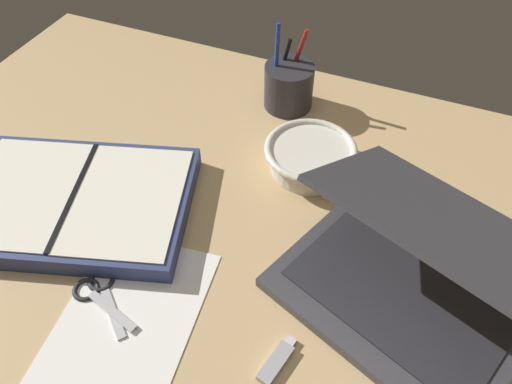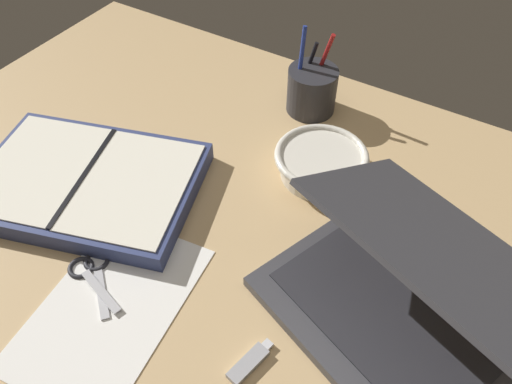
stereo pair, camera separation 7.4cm
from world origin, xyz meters
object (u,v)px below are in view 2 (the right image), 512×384
at_px(bowl, 321,162).
at_px(pen_cup, 312,90).
at_px(laptop, 401,293).
at_px(planner, 87,183).
at_px(scissors, 92,270).

xyz_separation_m(bowl, pen_cup, (-0.10, 0.15, 0.02)).
distance_m(laptop, planner, 0.52).
bearing_deg(planner, pen_cup, 43.50).
relative_size(laptop, scissors, 3.43).
xyz_separation_m(laptop, bowl, (-0.21, 0.19, -0.02)).
relative_size(bowl, scissors, 1.35).
relative_size(bowl, pen_cup, 0.96).
bearing_deg(scissors, pen_cup, 106.86).
bearing_deg(planner, scissors, -62.33).
bearing_deg(planner, bowl, 19.43).
relative_size(pen_cup, planner, 0.40).
bearing_deg(bowl, laptop, -42.31).
xyz_separation_m(laptop, pen_cup, (-0.30, 0.34, -0.00)).
bearing_deg(laptop, scissors, -136.66).
distance_m(pen_cup, scissors, 0.52).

